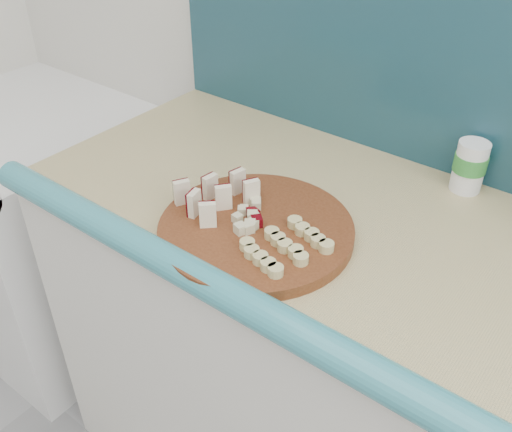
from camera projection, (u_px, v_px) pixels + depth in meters
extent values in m
cube|color=white|center=(51.00, 224.00, 1.93)|extent=(0.70, 0.70, 0.80)
cylinder|color=#4F2411|center=(256.00, 230.00, 1.04)|extent=(0.44, 0.44, 0.02)
cube|color=#FAEBC8|center=(182.00, 192.00, 1.07)|extent=(0.02, 0.03, 0.05)
cube|color=#4C050B|center=(180.00, 191.00, 1.08)|extent=(0.01, 0.03, 0.05)
cube|color=#FAEBC8|center=(210.00, 187.00, 1.09)|extent=(0.02, 0.03, 0.05)
cube|color=#4C050B|center=(208.00, 185.00, 1.09)|extent=(0.01, 0.03, 0.05)
cube|color=#FAEBC8|center=(238.00, 182.00, 1.10)|extent=(0.02, 0.03, 0.05)
cube|color=#4C050B|center=(236.00, 180.00, 1.11)|extent=(0.01, 0.03, 0.05)
cube|color=#FAEBC8|center=(195.00, 203.00, 1.04)|extent=(0.02, 0.03, 0.05)
cube|color=#4C050B|center=(192.00, 201.00, 1.05)|extent=(0.01, 0.03, 0.05)
cube|color=#FAEBC8|center=(223.00, 198.00, 1.06)|extent=(0.02, 0.03, 0.05)
cube|color=#4C050B|center=(221.00, 196.00, 1.06)|extent=(0.01, 0.03, 0.05)
cube|color=#FAEBC8|center=(252.00, 192.00, 1.07)|extent=(0.02, 0.03, 0.05)
cube|color=#4C050B|center=(249.00, 190.00, 1.08)|extent=(0.01, 0.03, 0.05)
cube|color=#FAEBC8|center=(208.00, 215.00, 1.01)|extent=(0.02, 0.03, 0.05)
cube|color=#4C050B|center=(205.00, 213.00, 1.02)|extent=(0.01, 0.03, 0.05)
cube|color=beige|center=(252.00, 217.00, 1.03)|extent=(0.02, 0.02, 0.02)
cube|color=beige|center=(256.00, 218.00, 1.03)|extent=(0.02, 0.02, 0.02)
cube|color=#4C050B|center=(261.00, 216.00, 1.04)|extent=(0.02, 0.02, 0.02)
cube|color=beige|center=(254.00, 215.00, 1.04)|extent=(0.02, 0.02, 0.02)
cube|color=beige|center=(256.00, 212.00, 1.05)|extent=(0.02, 0.02, 0.02)
cube|color=beige|center=(254.00, 209.00, 1.06)|extent=(0.02, 0.02, 0.02)
cube|color=beige|center=(249.00, 212.00, 1.05)|extent=(0.02, 0.02, 0.02)
cube|color=beige|center=(245.00, 210.00, 1.05)|extent=(0.02, 0.02, 0.02)
cube|color=#4C050B|center=(239.00, 210.00, 1.05)|extent=(0.02, 0.02, 0.02)
cube|color=beige|center=(243.00, 214.00, 1.04)|extent=(0.02, 0.02, 0.02)
cube|color=beige|center=(238.00, 216.00, 1.04)|extent=(0.02, 0.02, 0.02)
cube|color=beige|center=(246.00, 217.00, 1.03)|extent=(0.02, 0.02, 0.02)
cube|color=beige|center=(244.00, 219.00, 1.03)|extent=(0.02, 0.02, 0.02)
cube|color=beige|center=(247.00, 222.00, 1.02)|extent=(0.02, 0.02, 0.02)
cube|color=#4C050B|center=(250.00, 218.00, 1.03)|extent=(0.02, 0.02, 0.02)
cylinder|color=#D0C27F|center=(246.00, 245.00, 0.97)|extent=(0.03, 0.03, 0.02)
cylinder|color=#D0C27F|center=(253.00, 251.00, 0.96)|extent=(0.03, 0.03, 0.02)
cylinder|color=#D0C27F|center=(261.00, 258.00, 0.94)|extent=(0.03, 0.03, 0.02)
cylinder|color=#D0C27F|center=(269.00, 264.00, 0.93)|extent=(0.03, 0.03, 0.02)
cylinder|color=#D0C27F|center=(277.00, 271.00, 0.91)|extent=(0.03, 0.03, 0.02)
cylinder|color=#D0C27F|center=(271.00, 234.00, 0.99)|extent=(0.03, 0.03, 0.02)
cylinder|color=#D0C27F|center=(278.00, 240.00, 0.98)|extent=(0.03, 0.03, 0.02)
cylinder|color=#D0C27F|center=(286.00, 246.00, 0.97)|extent=(0.03, 0.03, 0.02)
cylinder|color=#D0C27F|center=(294.00, 252.00, 0.95)|extent=(0.03, 0.03, 0.02)
cylinder|color=#D0C27F|center=(302.00, 259.00, 0.94)|extent=(0.03, 0.03, 0.02)
cylinder|color=#D0C27F|center=(295.00, 223.00, 1.02)|extent=(0.03, 0.03, 0.02)
cylinder|color=#D0C27F|center=(302.00, 229.00, 1.01)|extent=(0.03, 0.03, 0.02)
cylinder|color=#D0C27F|center=(310.00, 235.00, 0.99)|extent=(0.03, 0.03, 0.02)
cylinder|color=#D0C27F|center=(318.00, 241.00, 0.98)|extent=(0.03, 0.03, 0.02)
cylinder|color=#D0C27F|center=(327.00, 247.00, 0.96)|extent=(0.03, 0.03, 0.02)
cylinder|color=white|center=(470.00, 167.00, 1.14)|extent=(0.06, 0.06, 0.11)
cylinder|color=green|center=(470.00, 163.00, 1.13)|extent=(0.07, 0.07, 0.04)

